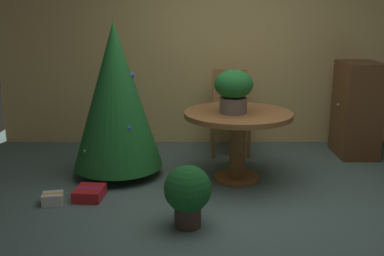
{
  "coord_description": "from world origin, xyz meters",
  "views": [
    {
      "loc": [
        -0.44,
        -3.77,
        1.7
      ],
      "look_at": [
        -0.46,
        0.39,
        0.65
      ],
      "focal_mm": 41.85,
      "sensor_mm": 36.0,
      "label": 1
    }
  ],
  "objects_px": {
    "gift_box_red": "(91,193)",
    "flower_vase": "(235,89)",
    "round_dining_table": "(239,127)",
    "potted_plant": "(189,192)",
    "holiday_tree": "(118,96)",
    "gift_box_cream": "(54,198)",
    "wooden_chair_far": "(231,107)",
    "wooden_cabinet": "(358,109)"
  },
  "relations": [
    {
      "from": "potted_plant",
      "to": "gift_box_red",
      "type": "bearing_deg",
      "value": 148.84
    },
    {
      "from": "wooden_cabinet",
      "to": "gift_box_cream",
      "type": "bearing_deg",
      "value": -155.5
    },
    {
      "from": "potted_plant",
      "to": "wooden_chair_far",
      "type": "bearing_deg",
      "value": 76.35
    },
    {
      "from": "gift_box_cream",
      "to": "wooden_cabinet",
      "type": "bearing_deg",
      "value": 24.5
    },
    {
      "from": "wooden_chair_far",
      "to": "gift_box_red",
      "type": "distance_m",
      "value": 2.17
    },
    {
      "from": "holiday_tree",
      "to": "potted_plant",
      "type": "distance_m",
      "value": 1.55
    },
    {
      "from": "gift_box_cream",
      "to": "wooden_chair_far",
      "type": "bearing_deg",
      "value": 43.11
    },
    {
      "from": "round_dining_table",
      "to": "flower_vase",
      "type": "height_order",
      "value": "flower_vase"
    },
    {
      "from": "gift_box_cream",
      "to": "potted_plant",
      "type": "xyz_separation_m",
      "value": [
        1.25,
        -0.44,
        0.25
      ]
    },
    {
      "from": "round_dining_table",
      "to": "potted_plant",
      "type": "distance_m",
      "value": 1.21
    },
    {
      "from": "wooden_chair_far",
      "to": "gift_box_red",
      "type": "relative_size",
      "value": 3.29
    },
    {
      "from": "potted_plant",
      "to": "holiday_tree",
      "type": "bearing_deg",
      "value": 121.94
    },
    {
      "from": "flower_vase",
      "to": "gift_box_cream",
      "type": "xyz_separation_m",
      "value": [
        -1.71,
        -0.58,
        -0.93
      ]
    },
    {
      "from": "wooden_chair_far",
      "to": "gift_box_cream",
      "type": "bearing_deg",
      "value": -136.89
    },
    {
      "from": "flower_vase",
      "to": "potted_plant",
      "type": "xyz_separation_m",
      "value": [
        -0.45,
        -1.02,
        -0.69
      ]
    },
    {
      "from": "wooden_chair_far",
      "to": "potted_plant",
      "type": "distance_m",
      "value": 2.17
    },
    {
      "from": "round_dining_table",
      "to": "gift_box_red",
      "type": "height_order",
      "value": "round_dining_table"
    },
    {
      "from": "wooden_chair_far",
      "to": "gift_box_red",
      "type": "height_order",
      "value": "wooden_chair_far"
    },
    {
      "from": "holiday_tree",
      "to": "gift_box_red",
      "type": "relative_size",
      "value": 5.22
    },
    {
      "from": "round_dining_table",
      "to": "wooden_cabinet",
      "type": "xyz_separation_m",
      "value": [
        1.54,
        0.88,
        0.0
      ]
    },
    {
      "from": "round_dining_table",
      "to": "gift_box_cream",
      "type": "relative_size",
      "value": 5.26
    },
    {
      "from": "gift_box_cream",
      "to": "potted_plant",
      "type": "distance_m",
      "value": 1.35
    },
    {
      "from": "flower_vase",
      "to": "wooden_chair_far",
      "type": "distance_m",
      "value": 1.15
    },
    {
      "from": "gift_box_red",
      "to": "gift_box_cream",
      "type": "xyz_separation_m",
      "value": [
        -0.31,
        -0.12,
        -0.0
      ]
    },
    {
      "from": "flower_vase",
      "to": "holiday_tree",
      "type": "distance_m",
      "value": 1.23
    },
    {
      "from": "round_dining_table",
      "to": "holiday_tree",
      "type": "bearing_deg",
      "value": 173.01
    },
    {
      "from": "round_dining_table",
      "to": "holiday_tree",
      "type": "relative_size",
      "value": 0.68
    },
    {
      "from": "holiday_tree",
      "to": "wooden_cabinet",
      "type": "height_order",
      "value": "holiday_tree"
    },
    {
      "from": "round_dining_table",
      "to": "gift_box_cream",
      "type": "height_order",
      "value": "round_dining_table"
    },
    {
      "from": "gift_box_red",
      "to": "gift_box_cream",
      "type": "height_order",
      "value": "gift_box_red"
    },
    {
      "from": "gift_box_cream",
      "to": "holiday_tree",
      "type": "bearing_deg",
      "value": 57.67
    },
    {
      "from": "gift_box_cream",
      "to": "wooden_cabinet",
      "type": "distance_m",
      "value": 3.67
    },
    {
      "from": "gift_box_red",
      "to": "flower_vase",
      "type": "bearing_deg",
      "value": 18.12
    },
    {
      "from": "flower_vase",
      "to": "gift_box_cream",
      "type": "distance_m",
      "value": 2.03
    },
    {
      "from": "round_dining_table",
      "to": "flower_vase",
      "type": "distance_m",
      "value": 0.41
    },
    {
      "from": "wooden_chair_far",
      "to": "gift_box_cream",
      "type": "height_order",
      "value": "wooden_chair_far"
    },
    {
      "from": "gift_box_red",
      "to": "wooden_chair_far",
      "type": "bearing_deg",
      "value": 46.5
    },
    {
      "from": "flower_vase",
      "to": "potted_plant",
      "type": "relative_size",
      "value": 0.83
    },
    {
      "from": "flower_vase",
      "to": "potted_plant",
      "type": "bearing_deg",
      "value": -113.78
    },
    {
      "from": "wooden_chair_far",
      "to": "round_dining_table",
      "type": "bearing_deg",
      "value": -90.0
    },
    {
      "from": "gift_box_red",
      "to": "gift_box_cream",
      "type": "bearing_deg",
      "value": -158.47
    },
    {
      "from": "holiday_tree",
      "to": "gift_box_cream",
      "type": "bearing_deg",
      "value": -122.33
    }
  ]
}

